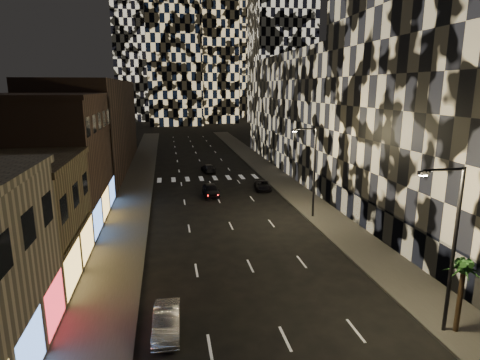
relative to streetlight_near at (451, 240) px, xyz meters
name	(u,v)px	position (x,y,z in m)	size (l,w,h in m)	color
sidewalk_left	(138,181)	(-18.35, 40.00, -5.28)	(4.00, 120.00, 0.15)	#47443F
sidewalk_right	(274,175)	(1.65, 40.00, -5.28)	(4.00, 120.00, 0.15)	#47443F
curb_left	(153,180)	(-16.25, 40.00, -5.28)	(0.20, 120.00, 0.15)	#4C4C47
curb_right	(261,176)	(-0.45, 40.00, -5.28)	(0.20, 120.00, 0.15)	#4C4C47
retail_tan	(0,224)	(-25.35, 11.00, -1.35)	(10.00, 10.00, 8.00)	olive
retail_brown	(48,162)	(-25.35, 23.50, 0.65)	(10.00, 15.00, 12.00)	#4E372C
retail_filler_left	(94,126)	(-25.35, 50.00, 1.65)	(10.00, 40.00, 14.00)	#4E372C
midrise_right	(463,110)	(11.65, 14.50, 5.65)	(16.00, 25.00, 22.00)	#232326
midrise_base	(374,218)	(3.95, 14.50, -3.85)	(0.60, 25.00, 3.00)	#383838
midrise_filler_right	(322,112)	(11.65, 47.00, 3.65)	(16.00, 40.00, 18.00)	#232326
streetlight_near	(451,240)	(0.00, 0.00, 0.00)	(2.55, 0.25, 9.00)	black
streetlight_far	(312,166)	(0.00, 20.00, 0.00)	(2.55, 0.25, 9.00)	black
car_silver_parked	(167,321)	(-14.49, 2.69, -4.69)	(1.40, 4.02, 1.32)	#A3A3A8
car_dark_midlane	(211,190)	(-9.05, 30.10, -4.58)	(1.81, 4.51, 1.54)	black
car_dark_oncoming	(208,168)	(-7.85, 44.38, -4.74)	(1.72, 4.23, 1.23)	black
car_dark_rightlane	(263,185)	(-2.07, 31.99, -4.78)	(1.90, 4.12, 1.14)	black
palm_tree	(463,272)	(0.84, -0.18, -1.80)	(2.11, 2.07, 4.13)	#47331E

